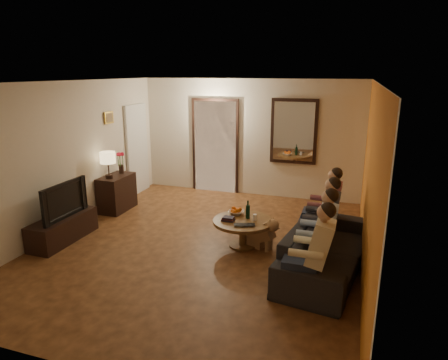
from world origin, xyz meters
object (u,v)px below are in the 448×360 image
(person_d, at_px, (326,209))
(tv, at_px, (60,200))
(sofa, at_px, (327,248))
(laptop, at_px, (244,226))
(dresser, at_px, (117,193))
(wine_bottle, at_px, (248,209))
(coffee_table, at_px, (243,233))
(tv_stand, at_px, (63,229))
(person_c, at_px, (323,222))
(person_a, at_px, (314,257))
(dog, at_px, (261,232))
(bowl, at_px, (236,212))
(person_b, at_px, (319,238))
(table_lamp, at_px, (108,165))

(person_d, bearing_deg, tv, -163.55)
(sofa, bearing_deg, laptop, 93.27)
(person_d, height_order, laptop, person_d)
(dresser, distance_m, tv, 1.66)
(wine_bottle, bearing_deg, laptop, -82.50)
(coffee_table, bearing_deg, tv_stand, -165.88)
(person_c, bearing_deg, tv, -171.41)
(tv_stand, distance_m, coffee_table, 3.01)
(person_d, bearing_deg, person_a, -90.00)
(person_d, bearing_deg, coffee_table, -158.33)
(dog, height_order, coffee_table, dog)
(dresser, relative_size, wine_bottle, 2.61)
(person_d, relative_size, laptop, 3.65)
(sofa, distance_m, bowl, 1.66)
(person_a, height_order, laptop, person_a)
(person_d, bearing_deg, sofa, -83.66)
(person_b, height_order, coffee_table, person_b)
(tv, xyz_separation_m, sofa, (4.26, 0.33, -0.39))
(dresser, relative_size, tv_stand, 0.64)
(tv, height_order, bowl, tv)
(tv, relative_size, coffee_table, 1.07)
(person_a, height_order, wine_bottle, person_a)
(person_c, bearing_deg, tv_stand, -171.41)
(person_a, bearing_deg, wine_bottle, 130.49)
(table_lamp, distance_m, bowl, 2.82)
(tv_stand, height_order, dog, dog)
(person_d, xyz_separation_m, laptop, (-1.15, -0.78, -0.14))
(dog, bearing_deg, person_d, 46.39)
(person_d, bearing_deg, dog, -153.65)
(person_c, distance_m, dog, 1.02)
(laptop, bearing_deg, person_a, -59.25)
(coffee_table, bearing_deg, tv, -165.88)
(table_lamp, xyz_separation_m, tv_stand, (0.00, -1.40, -0.78))
(person_b, xyz_separation_m, person_d, (0.00, 1.20, 0.00))
(dog, distance_m, wine_bottle, 0.41)
(tv, height_order, person_d, person_d)
(person_d, xyz_separation_m, wine_bottle, (-1.20, -0.40, 0.01))
(bowl, bearing_deg, person_d, 10.94)
(tv_stand, bearing_deg, sofa, 4.41)
(person_c, height_order, laptop, person_c)
(dresser, relative_size, laptop, 2.46)
(person_d, xyz_separation_m, bowl, (-1.43, -0.28, -0.12))
(coffee_table, bearing_deg, person_a, -46.24)
(person_b, distance_m, coffee_table, 1.48)
(tv_stand, xyz_separation_m, person_b, (4.16, 0.03, 0.39))
(tv, distance_m, sofa, 4.29)
(dresser, bearing_deg, person_c, -13.42)
(dresser, relative_size, person_c, 0.68)
(sofa, bearing_deg, coffee_table, 82.27)
(person_b, relative_size, bowl, 4.63)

